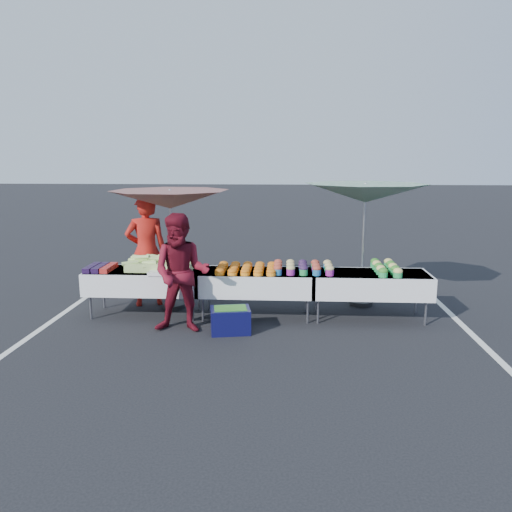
# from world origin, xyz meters

# --- Properties ---
(ground) EXTENTS (80.00, 80.00, 0.00)m
(ground) POSITION_xyz_m (0.00, 0.00, 0.00)
(ground) COLOR black
(stripe_left) EXTENTS (0.10, 5.00, 0.00)m
(stripe_left) POSITION_xyz_m (-3.20, 0.00, 0.00)
(stripe_left) COLOR silver
(stripe_left) RESTS_ON ground
(stripe_right) EXTENTS (0.10, 5.00, 0.00)m
(stripe_right) POSITION_xyz_m (3.20, 0.00, 0.00)
(stripe_right) COLOR silver
(stripe_right) RESTS_ON ground
(table_left) EXTENTS (1.86, 0.81, 0.75)m
(table_left) POSITION_xyz_m (-1.80, 0.00, 0.58)
(table_left) COLOR white
(table_left) RESTS_ON ground
(table_center) EXTENTS (1.86, 0.81, 0.75)m
(table_center) POSITION_xyz_m (0.00, 0.00, 0.58)
(table_center) COLOR white
(table_center) RESTS_ON ground
(table_right) EXTENTS (1.86, 0.81, 0.75)m
(table_right) POSITION_xyz_m (1.80, 0.00, 0.58)
(table_right) COLOR white
(table_right) RESTS_ON ground
(berry_punnets) EXTENTS (0.40, 0.54, 0.08)m
(berry_punnets) POSITION_xyz_m (-2.51, -0.06, 0.79)
(berry_punnets) COLOR black
(berry_punnets) RESTS_ON table_left
(corn_pile) EXTENTS (1.16, 0.57, 0.26)m
(corn_pile) POSITION_xyz_m (-1.56, 0.04, 0.84)
(corn_pile) COLOR #B8E173
(corn_pile) RESTS_ON table_left
(plastic_bags) EXTENTS (0.30, 0.25, 0.05)m
(plastic_bags) POSITION_xyz_m (-1.50, -0.30, 0.78)
(plastic_bags) COLOR white
(plastic_bags) RESTS_ON table_left
(carrot_bowls) EXTENTS (0.95, 0.69, 0.11)m
(carrot_bowls) POSITION_xyz_m (-0.15, -0.01, 0.80)
(carrot_bowls) COLOR orange
(carrot_bowls) RESTS_ON table_center
(potato_cups) EXTENTS (0.94, 0.58, 0.16)m
(potato_cups) POSITION_xyz_m (0.75, 0.00, 0.83)
(potato_cups) COLOR #22689F
(potato_cups) RESTS_ON table_right
(bean_baskets) EXTENTS (0.36, 0.86, 0.15)m
(bean_baskets) POSITION_xyz_m (2.06, 0.08, 0.82)
(bean_baskets) COLOR green
(bean_baskets) RESTS_ON table_right
(vendor) EXTENTS (0.81, 0.66, 1.91)m
(vendor) POSITION_xyz_m (-1.92, 0.55, 0.96)
(vendor) COLOR red
(vendor) RESTS_ON ground
(customer) EXTENTS (0.86, 0.67, 1.76)m
(customer) POSITION_xyz_m (-1.05, -0.75, 0.88)
(customer) COLOR maroon
(customer) RESTS_ON ground
(umbrella_left) EXTENTS (2.51, 2.51, 2.03)m
(umbrella_left) POSITION_xyz_m (-1.44, 0.40, 1.84)
(umbrella_left) COLOR black
(umbrella_left) RESTS_ON ground
(umbrella_right) EXTENTS (2.53, 2.53, 2.13)m
(umbrella_right) POSITION_xyz_m (1.79, 0.76, 1.93)
(umbrella_right) COLOR black
(umbrella_right) RESTS_ON ground
(storage_bin) EXTENTS (0.64, 0.51, 0.38)m
(storage_bin) POSITION_xyz_m (-0.33, -0.77, 0.19)
(storage_bin) COLOR #0B0C39
(storage_bin) RESTS_ON ground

